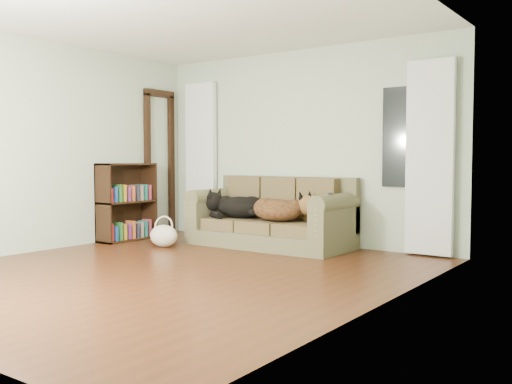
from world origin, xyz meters
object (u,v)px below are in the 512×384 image
Objects in this scene: tote_bag at (164,235)px; dog_shepherd at (281,210)px; sofa at (269,212)px; bookshelf at (127,205)px; dog_black_lab at (237,208)px.

dog_shepherd is at bearing 30.01° from tote_bag.
dog_shepherd is 1.55m from tote_bag.
sofa is 0.24m from dog_shepherd.
tote_bag is at bearing -2.51° from bookshelf.
bookshelf is at bearing 170.16° from tote_bag.
tote_bag is (-0.59, -0.79, -0.32)m from dog_black_lab.
tote_bag is 0.94m from bookshelf.
bookshelf reaches higher than dog_shepherd.
dog_black_lab reaches higher than tote_bag.
tote_bag is 0.37× the size of bookshelf.
sofa reaches higher than dog_black_lab.
bookshelf reaches higher than sofa.
sofa reaches higher than tote_bag.
dog_black_lab is 1.04m from tote_bag.
dog_black_lab is at bearing -175.52° from sofa.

